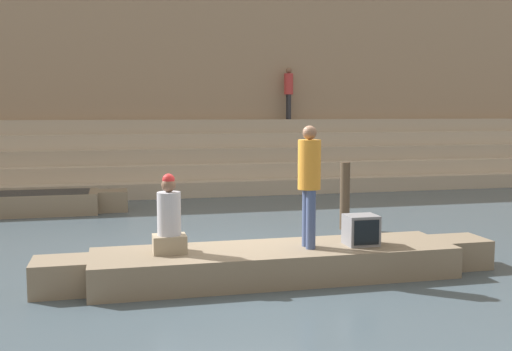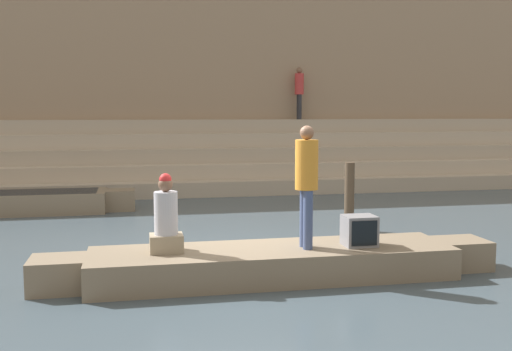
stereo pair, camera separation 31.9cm
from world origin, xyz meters
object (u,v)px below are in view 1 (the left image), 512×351
object	(u,v)px
person_standing	(309,177)
tv_set	(361,230)
rowboat_main	(276,262)
person_rowing	(169,221)
mooring_post	(345,196)
person_on_steps	(289,89)

from	to	relation	value
person_standing	tv_set	xyz separation A→B (m)	(0.79, -0.02, -0.78)
rowboat_main	person_rowing	xyz separation A→B (m)	(-1.48, 0.06, 0.64)
person_standing	person_rowing	world-z (taller)	person_standing
person_rowing	tv_set	size ratio (longest dim) A/B	2.39
person_rowing	mooring_post	world-z (taller)	person_rowing
person_rowing	mooring_post	bearing A→B (deg)	31.92
person_standing	mooring_post	world-z (taller)	person_standing
rowboat_main	person_on_steps	bearing A→B (deg)	74.06
rowboat_main	tv_set	world-z (taller)	tv_set
person_rowing	person_on_steps	size ratio (longest dim) A/B	0.65
mooring_post	person_on_steps	bearing A→B (deg)	81.95
rowboat_main	person_standing	world-z (taller)	person_standing
person_rowing	mooring_post	xyz separation A→B (m)	(3.76, 3.05, -0.20)
rowboat_main	mooring_post	size ratio (longest dim) A/B	4.85
person_standing	person_on_steps	xyz separation A→B (m)	(2.90, 10.82, 1.64)
person_standing	mooring_post	bearing A→B (deg)	44.84
tv_set	person_on_steps	distance (m)	11.30
tv_set	mooring_post	size ratio (longest dim) A/B	0.34
tv_set	person_rowing	bearing A→B (deg)	-179.94
person_standing	person_rowing	distance (m)	2.02
person_standing	person_rowing	bearing A→B (deg)	160.29
rowboat_main	tv_set	bearing A→B (deg)	-3.05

